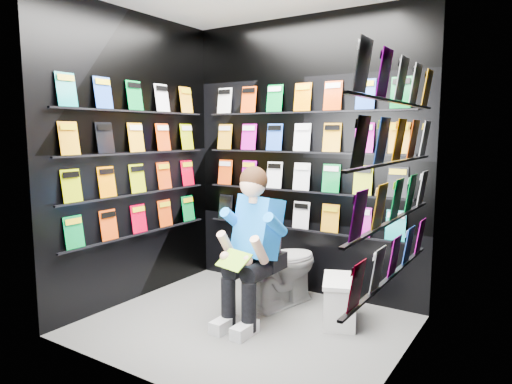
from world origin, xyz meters
The scene contains 13 objects.
floor centered at (0.00, 0.00, 0.00)m, with size 2.40×2.40×0.00m, color #61615E.
wall_back centered at (0.00, 1.00, 1.30)m, with size 2.40×0.04×2.60m, color black.
wall_front centered at (0.00, -1.00, 1.30)m, with size 2.40×0.04×2.60m, color black.
wall_left centered at (-1.20, 0.00, 1.30)m, with size 0.04×2.00×2.60m, color black.
wall_right centered at (1.20, 0.00, 1.30)m, with size 0.04×2.00×2.60m, color black.
comics_back centered at (0.00, 0.97, 1.31)m, with size 2.10×0.06×1.37m, color #EC470B, non-canonical shape.
comics_left centered at (-1.17, 0.00, 1.31)m, with size 0.06×1.70×1.37m, color #EC470B, non-canonical shape.
comics_right centered at (1.17, 0.00, 1.31)m, with size 0.06×1.70×1.37m, color #EC470B, non-canonical shape.
toilet centered at (0.01, 0.58, 0.37)m, with size 0.42×0.75×0.73m, color white.
longbox centered at (0.61, 0.48, 0.17)m, with size 0.24×0.44×0.33m, color silver.
longbox_lid centered at (0.61, 0.48, 0.35)m, with size 0.27×0.47×0.03m, color silver.
reader centered at (0.01, 0.20, 0.76)m, with size 0.50×0.74×1.36m, color blue, non-canonical shape.
held_comic centered at (0.01, -0.15, 0.58)m, with size 0.27×0.01×0.18m, color green.
Camera 1 is at (1.96, -2.87, 1.54)m, focal length 32.00 mm.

